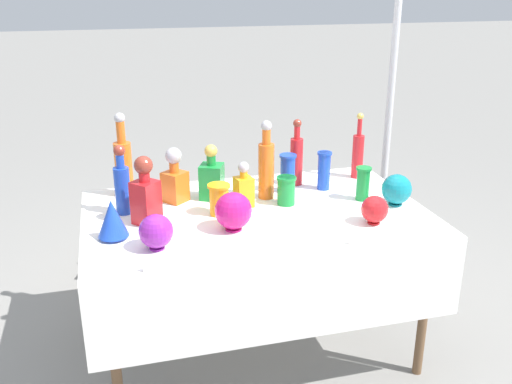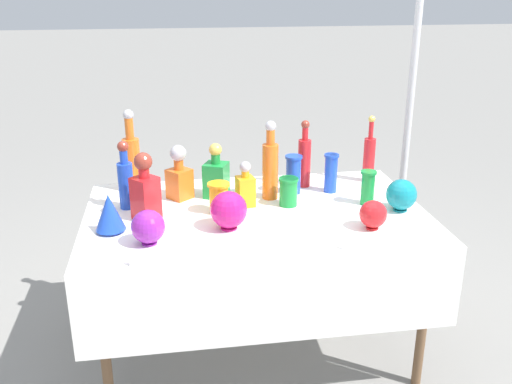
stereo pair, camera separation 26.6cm
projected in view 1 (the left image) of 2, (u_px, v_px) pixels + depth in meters
ground_plane at (256, 346)px, 2.97m from camera, size 40.00×40.00×0.00m
display_table at (258, 228)px, 2.69m from camera, size 1.60×1.02×0.76m
tall_bottle_0 at (122, 185)px, 2.64m from camera, size 0.07×0.07×0.33m
tall_bottle_1 at (266, 166)px, 2.82m from camera, size 0.08×0.08×0.40m
tall_bottle_2 at (358, 153)px, 3.12m from camera, size 0.06×0.06×0.36m
tall_bottle_3 at (123, 163)px, 2.85m from camera, size 0.09×0.09×0.43m
tall_bottle_4 at (296, 158)px, 3.01m from camera, size 0.07×0.07×0.36m
square_decanter_0 at (145, 194)px, 2.53m from camera, size 0.14×0.14×0.32m
square_decanter_1 at (244, 188)px, 2.74m from camera, size 0.09×0.09×0.22m
square_decanter_2 at (175, 178)px, 2.79m from camera, size 0.14×0.14×0.28m
square_decanter_3 at (212, 177)px, 2.83m from camera, size 0.14×0.14×0.28m
slender_vase_0 at (324, 169)px, 2.96m from camera, size 0.08×0.08×0.20m
slender_vase_1 at (219, 198)px, 2.65m from camera, size 0.11×0.11×0.15m
slender_vase_2 at (363, 182)px, 2.82m from camera, size 0.08×0.08×0.17m
slender_vase_3 at (288, 172)px, 2.92m from camera, size 0.09×0.09×0.20m
slender_vase_4 at (286, 189)px, 2.77m from camera, size 0.10×0.10×0.14m
fluted_vase_0 at (112, 219)px, 2.40m from camera, size 0.13×0.13×0.17m
round_bowl_0 at (156, 231)px, 2.31m from camera, size 0.14×0.14×0.15m
round_bowl_1 at (397, 189)px, 2.76m from camera, size 0.15×0.15×0.15m
round_bowl_2 at (375, 209)px, 2.55m from camera, size 0.12×0.12×0.13m
round_bowl_3 at (233, 211)px, 2.48m from camera, size 0.16×0.16×0.17m
price_tag_left at (151, 266)px, 2.15m from camera, size 0.06×0.02×0.04m
price_tag_center at (357, 240)px, 2.37m from camera, size 0.06×0.02×0.04m
price_tag_right at (364, 237)px, 2.39m from camera, size 0.05×0.02×0.04m
cardboard_box_behind_left at (157, 243)px, 3.82m from camera, size 0.53×0.45×0.34m
cardboard_box_behind_right at (155, 253)px, 3.60m from camera, size 0.58×0.45×0.42m
canopy_pole at (389, 110)px, 3.50m from camera, size 0.18×0.18×2.60m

